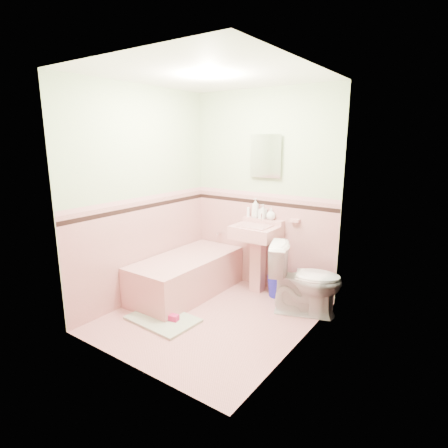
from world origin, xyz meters
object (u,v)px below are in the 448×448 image
Objects in this scene: soap_bottle_mid at (263,211)px; soap_bottle_right at (271,214)px; sink at (255,259)px; medicine_cabinet at (266,156)px; soap_bottle_left at (255,208)px; bucket at (278,286)px; toilet at (305,279)px; bathtub at (187,276)px; shoe at (171,317)px.

soap_bottle_mid reaches higher than soap_bottle_right.
medicine_cabinet is (0.00, 0.21, 1.27)m from sink.
soap_bottle_left is 1.02m from bucket.
soap_bottle_left reaches higher than sink.
soap_bottle_right is 0.94m from toilet.
medicine_cabinet is at bearing 42.97° from toilet.
soap_bottle_mid is (0.11, 0.00, -0.03)m from soap_bottle_left.
medicine_cabinet is 0.71m from soap_bottle_right.
soap_bottle_right is at bearing 42.09° from bathtub.
bucket is (0.30, 0.05, -0.30)m from sink.
shoe is at bearing -102.58° from soap_bottle_mid.
toilet is (0.86, -0.35, -0.65)m from soap_bottle_left.
toilet is (0.74, -0.38, -1.30)m from medicine_cabinet.
soap_bottle_left is 0.96× the size of bucket.
soap_bottle_mid is 1.25× the size of soap_bottle_right.
toilet is at bearing 14.06° from bathtub.
medicine_cabinet is 2.59× the size of soap_bottle_mid.
soap_bottle_right is at bearing 0.00° from soap_bottle_left.
medicine_cabinet reaches higher than sink.
soap_bottle_mid is at bearing 45.15° from toilet.
soap_bottle_left reaches higher than toilet.
medicine_cabinet reaches higher than soap_bottle_left.
medicine_cabinet is at bearing 164.19° from soap_bottle_right.
soap_bottle_left reaches higher than shoe.
soap_bottle_left is (-0.12, 0.18, 0.62)m from sink.
soap_bottle_right is 1.72m from shoe.
medicine_cabinet is 1.55m from toilet.
bathtub is at bearing -128.32° from soap_bottle_left.
soap_bottle_mid is 1.71m from shoe.
sink reaches higher than shoe.
toilet is (0.74, -0.17, -0.04)m from sink.
medicine_cabinet reaches higher than toilet.
soap_bottle_mid is 1.04m from toilet.
shoe is (-0.61, -1.25, -0.07)m from bucket.
medicine_cabinet is 2.99× the size of shoe.
medicine_cabinet reaches higher than shoe.
soap_bottle_right is (0.11, 0.18, 0.56)m from sink.
soap_bottle_right is at bearing 41.22° from toilet.
soap_bottle_right is (0.12, 0.00, -0.02)m from soap_bottle_mid.
soap_bottle_left is at bearing 51.68° from bathtub.
toilet is at bearing -13.24° from sink.
soap_bottle_left is at bearing 71.01° from shoe.
bathtub is 3.18× the size of medicine_cabinet.
shoe is (-0.31, -1.38, -0.95)m from soap_bottle_mid.
soap_bottle_mid reaches higher than bucket.
sink is at bearing -90.00° from medicine_cabinet.
bucket is (-0.44, 0.23, -0.27)m from toilet.
sink is 5.49× the size of shoe.
soap_bottle_mid is (-0.01, -0.03, -0.68)m from medicine_cabinet.
soap_bottle_mid is at bearing 157.50° from bucket.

